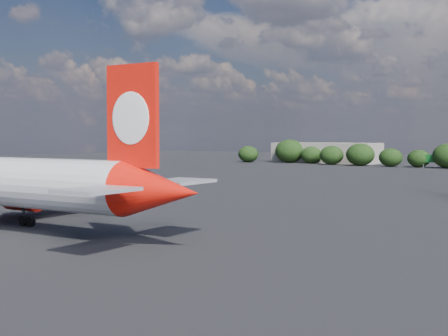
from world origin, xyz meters
The scene contains 3 objects.
ground centered at (0.00, 60.00, 0.00)m, with size 500.00×500.00×0.00m, color black.
terminal_building centered at (-65.00, 192.00, 4.00)m, with size 42.00×16.00×8.00m.
highway_sign centered at (-18.00, 176.00, 3.13)m, with size 6.00×0.30×4.50m.
Camera 1 is at (49.12, -33.26, 10.94)m, focal length 50.00 mm.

